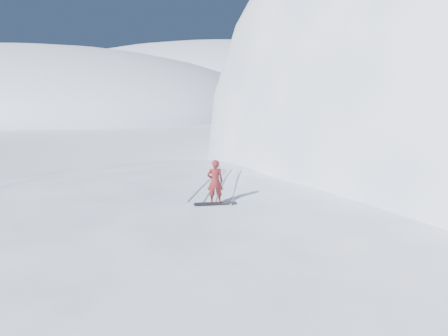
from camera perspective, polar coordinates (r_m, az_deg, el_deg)
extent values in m
plane|color=white|center=(13.94, -2.79, -16.49)|extent=(400.00, 400.00, 0.00)
ellipsoid|color=white|center=(16.23, 4.50, -12.09)|extent=(36.00, 28.00, 4.80)
ellipsoid|color=white|center=(32.54, 27.74, -0.82)|extent=(28.00, 24.00, 18.00)
ellipsoid|color=white|center=(103.33, -28.05, 7.48)|extent=(120.00, 70.00, 28.00)
ellipsoid|color=white|center=(129.39, -1.78, 9.71)|extent=(140.00, 90.00, 36.00)
ellipsoid|color=white|center=(14.31, -21.74, -16.64)|extent=(6.00, 5.40, 0.80)
ellipsoid|color=white|center=(19.70, -1.93, -7.47)|extent=(7.00, 6.30, 1.00)
ellipsoid|color=white|center=(16.96, 25.95, -12.27)|extent=(4.00, 3.60, 0.60)
cube|color=black|center=(14.36, -1.26, -5.07)|extent=(1.51, 0.92, 0.03)
imported|color=maroon|center=(14.13, -1.28, -1.96)|extent=(0.69, 0.59, 1.59)
ellipsoid|color=white|center=(81.34, -28.43, 6.41)|extent=(10.73, 8.58, 7.51)
cube|color=silver|center=(17.41, -2.54, -1.86)|extent=(0.76, 5.97, 0.04)
cube|color=silver|center=(17.29, -1.38, -1.96)|extent=(1.21, 5.90, 0.04)
cube|color=silver|center=(17.18, -0.28, -2.05)|extent=(1.39, 5.86, 0.04)
cube|color=silver|center=(17.00, 1.60, -2.21)|extent=(1.48, 5.84, 0.04)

